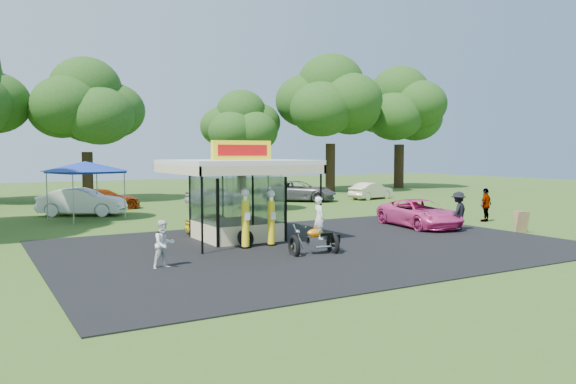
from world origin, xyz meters
The scene contains 24 objects.
ground centered at (0.00, 0.00, 0.00)m, with size 120.00×120.00×0.00m, color #385B1C.
asphalt_apron centered at (0.00, 2.00, 0.02)m, with size 20.00×14.00×0.04m, color black.
gas_station_kiosk centered at (-2.00, 4.99, 1.78)m, with size 5.40×5.40×4.18m.
gas_pump_left centered at (-2.65, 2.83, 1.11)m, with size 0.43×0.43×2.31m.
gas_pump_right centered at (-1.49, 2.89, 1.06)m, with size 0.41×0.41×2.22m.
motorcycle centered at (-0.95, 0.40, 0.85)m, with size 1.90×1.08×2.19m.
spare_tires centered at (-2.44, 3.26, 0.33)m, with size 0.84×0.70×0.68m.
a_frame_sign centered at (10.23, 0.39, 0.51)m, with size 0.61×0.68×1.00m.
kiosk_car centered at (-2.00, 7.20, 0.48)m, with size 1.13×2.82×0.96m, color yellow.
pink_sedan centered at (7.49, 4.14, 0.69)m, with size 2.29×4.96×1.38m, color #EA3F90.
spectator_west centered at (-6.48, 0.81, 0.78)m, with size 0.76×0.59×1.55m, color white.
spectator_east_a centered at (8.13, 2.24, 0.93)m, with size 1.21×0.69×1.86m, color black.
spectator_east_b centered at (12.18, 4.09, 0.90)m, with size 1.05×0.44×1.80m, color gray.
bg_car_a centered at (-5.96, 17.95, 0.81)m, with size 1.71×4.89×1.61m, color white.
bg_car_b centered at (-4.13, 20.80, 0.68)m, with size 1.90×4.67×1.35m, color #A2380C.
bg_car_c centered at (3.25, 20.04, 0.71)m, with size 1.68×4.17×1.42m, color #B3B3B8.
bg_car_d centered at (10.12, 20.00, 0.78)m, with size 2.59×5.61×1.56m, color #565658.
bg_car_e centered at (16.06, 18.73, 0.67)m, with size 1.41×4.05×1.33m, color beige.
tent_west centered at (-6.11, 15.89, 2.91)m, with size 4.60×4.60×3.21m.
tent_east centered at (4.22, 15.98, 2.95)m, with size 4.66×4.66×3.26m.
oak_far_c centered at (-3.80, 27.95, 6.72)m, with size 8.99×8.99×10.59m.
oak_far_d centered at (10.05, 30.05, 5.84)m, with size 7.70×7.70×9.17m.
oak_far_e centered at (18.14, 27.53, 8.06)m, with size 10.61×10.61×12.63m.
oak_far_f centered at (27.60, 28.67, 7.95)m, with size 10.27×10.27×12.38m.
Camera 1 is at (-11.89, -16.42, 3.68)m, focal length 35.00 mm.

